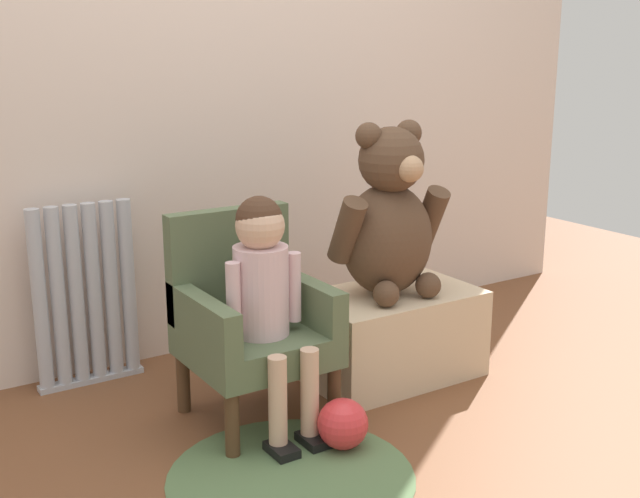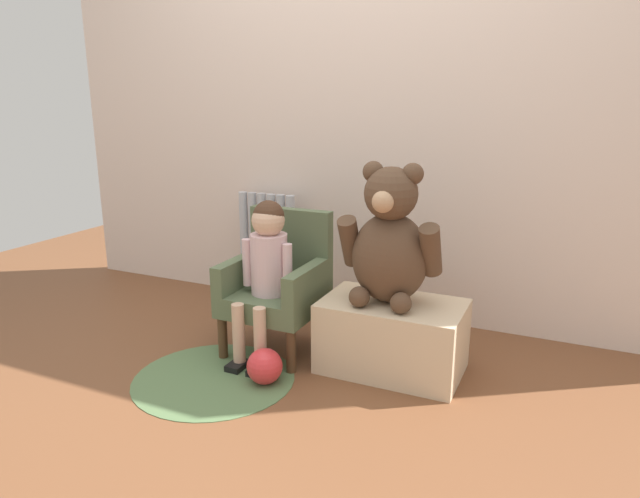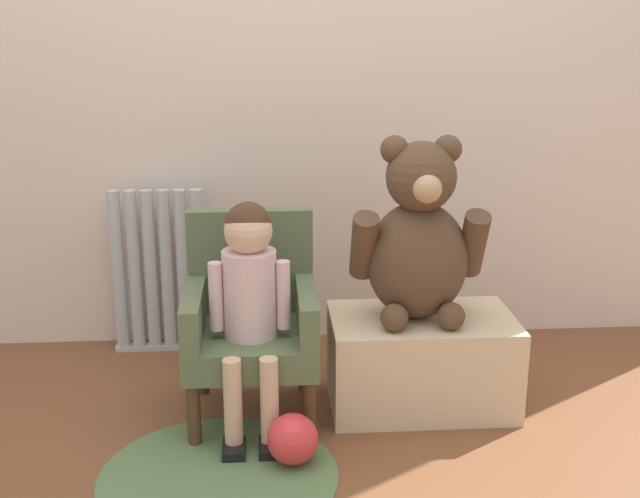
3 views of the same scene
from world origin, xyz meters
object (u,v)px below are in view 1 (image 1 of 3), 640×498
(large_teddy_bear, at_px, (389,220))
(toy_ball, at_px, (343,424))
(radiator, at_px, (85,296))
(floor_rug, at_px, (291,476))
(child_armchair, at_px, (249,318))
(child_figure, at_px, (265,281))
(low_bench, at_px, (391,334))

(large_teddy_bear, height_order, toy_ball, large_teddy_bear)
(radiator, distance_m, large_teddy_bear, 1.09)
(radiator, relative_size, floor_rug, 0.93)
(child_armchair, relative_size, floor_rug, 0.95)
(child_armchair, height_order, child_figure, child_figure)
(low_bench, relative_size, floor_rug, 0.88)
(floor_rug, bearing_deg, child_armchair, 77.05)
(child_armchair, distance_m, large_teddy_bear, 0.60)
(low_bench, relative_size, toy_ball, 4.00)
(child_figure, relative_size, toy_ball, 4.79)
(child_figure, relative_size, low_bench, 1.20)
(child_armchair, relative_size, large_teddy_bear, 1.09)
(child_figure, relative_size, floor_rug, 1.05)
(radiator, bearing_deg, child_armchair, -55.37)
(large_teddy_bear, relative_size, floor_rug, 0.87)
(child_armchair, height_order, toy_ball, child_armchair)
(toy_ball, bearing_deg, large_teddy_bear, 39.29)
(radiator, distance_m, floor_rug, 1.03)
(low_bench, relative_size, large_teddy_bear, 1.01)
(low_bench, height_order, toy_ball, low_bench)
(low_bench, distance_m, toy_ball, 0.57)
(radiator, height_order, low_bench, radiator)
(large_teddy_bear, xyz_separation_m, floor_rug, (-0.64, -0.41, -0.58))
(child_figure, relative_size, large_teddy_bear, 1.21)
(child_figure, height_order, floor_rug, child_figure)
(child_figure, height_order, large_teddy_bear, large_teddy_bear)
(large_teddy_bear, distance_m, floor_rug, 0.96)
(low_bench, bearing_deg, large_teddy_bear, -178.79)
(child_figure, xyz_separation_m, low_bench, (0.57, 0.10, -0.32))
(radiator, height_order, child_armchair, child_armchair)
(large_teddy_bear, relative_size, toy_ball, 3.95)
(low_bench, height_order, large_teddy_bear, large_teddy_bear)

